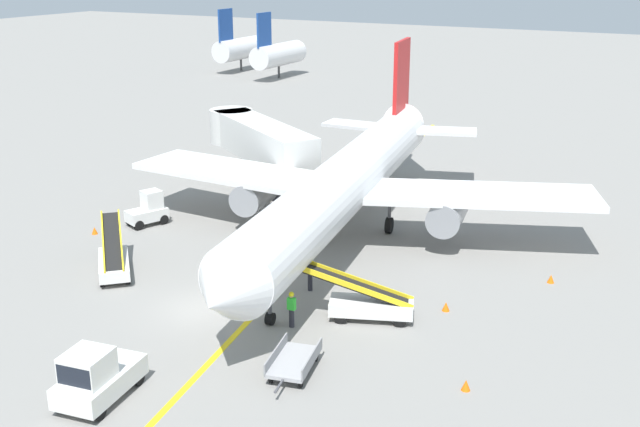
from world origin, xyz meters
The scene contains 18 objects.
ground_plane centered at (0.00, 0.00, 0.00)m, with size 300.00×300.00×0.00m, color gray.
taxi_line_yellow centered at (1.83, 5.00, 0.00)m, with size 0.30×80.00×0.01m, color yellow.
airliner centered at (1.74, 11.98, 3.42)m, with size 28.22×35.24×10.10m.
jet_bridge centered at (-8.61, 18.37, 3.54)m, with size 12.07×9.15×4.85m.
pushback_tug centered at (1.33, -8.29, 0.99)m, with size 2.37×3.82×2.20m.
baggage_tug_near_wing centered at (-10.01, 8.29, 0.93)m, with size 2.11×2.71×2.10m.
belt_loader_forward_hold centered at (-6.46, 1.24, 0.78)m, with size 4.33×4.50×2.59m.
belt_loader_aft_hold centered at (7.39, 2.69, 0.78)m, with size 5.13×2.93×2.59m.
baggage_cart_loaded centered at (6.75, -3.06, 0.47)m, with size 2.12×3.84×0.94m.
ground_crew_marshaller centered at (4.70, 0.34, 0.91)m, with size 0.36×0.24×1.70m.
ground_crew_wing_walker centered at (3.52, 4.22, 0.91)m, with size 0.36×0.24×1.70m.
safety_cone_nose_left centered at (13.23, -1.18, 0.22)m, with size 0.36×0.36×0.44m, color orange.
safety_cone_nose_right centered at (13.85, 10.75, 0.22)m, with size 0.36×0.36×0.44m, color orange.
safety_cone_wingtip_left centered at (-11.73, 5.36, 0.22)m, with size 0.36×0.36×0.44m, color orange.
safety_cone_wingtip_right centered at (10.24, 5.13, 0.22)m, with size 0.36×0.36×0.44m, color orange.
safety_cone_tail_area centered at (0.63, 4.35, 0.22)m, with size 0.36×0.36×0.44m, color orange.
distant_aircraft_far_left centered at (-42.03, 66.89, 3.22)m, with size 3.00×10.10×8.80m.
distant_aircraft_mid_left centered at (-33.63, 63.36, 3.22)m, with size 3.00×10.10×8.80m.
Camera 1 is at (20.49, -26.74, 15.80)m, focal length 43.60 mm.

